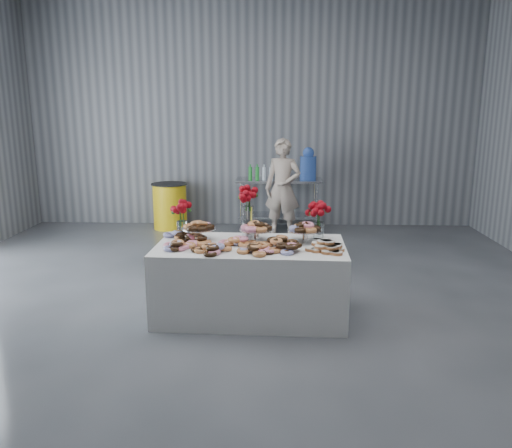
{
  "coord_description": "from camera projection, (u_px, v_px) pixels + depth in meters",
  "views": [
    {
      "loc": [
        0.43,
        -4.58,
        2.08
      ],
      "look_at": [
        0.23,
        0.6,
        0.89
      ],
      "focal_mm": 35.0,
      "sensor_mm": 36.0,
      "label": 1
    }
  ],
  "objects": [
    {
      "name": "person",
      "position": [
        283.0,
        188.0,
        8.19
      ],
      "size": [
        0.68,
        0.54,
        1.64
      ],
      "primitive_type": "imported",
      "rotation": [
        0.0,
        0.0,
        -0.28
      ],
      "color": "#CC8C93",
      "rests_on": "ground"
    },
    {
      "name": "display_table",
      "position": [
        251.0,
        280.0,
        5.11
      ],
      "size": [
        1.93,
        1.06,
        0.75
      ],
      "primitive_type": "cube",
      "rotation": [
        0.0,
        0.0,
        -0.03
      ],
      "color": "silver",
      "rests_on": "ground"
    },
    {
      "name": "danish_pile",
      "position": [
        326.0,
        245.0,
        4.82
      ],
      "size": [
        0.48,
        0.48,
        0.11
      ],
      "primitive_type": null,
      "color": "silver",
      "rests_on": "display_table"
    },
    {
      "name": "cake_stand_mid",
      "position": [
        256.0,
        228.0,
        5.14
      ],
      "size": [
        0.36,
        0.36,
        0.17
      ],
      "color": "silver",
      "rests_on": "display_table"
    },
    {
      "name": "bouquet_right",
      "position": [
        319.0,
        211.0,
        5.21
      ],
      "size": [
        0.26,
        0.26,
        0.42
      ],
      "color": "white",
      "rests_on": "display_table"
    },
    {
      "name": "room_walls",
      "position": [
        198.0,
        45.0,
        4.43
      ],
      "size": [
        8.04,
        9.04,
        4.02
      ],
      "color": "slate",
      "rests_on": "ground"
    },
    {
      "name": "cake_stand_right",
      "position": [
        305.0,
        229.0,
        5.11
      ],
      "size": [
        0.36,
        0.36,
        0.17
      ],
      "color": "silver",
      "rests_on": "display_table"
    },
    {
      "name": "ground",
      "position": [
        231.0,
        325.0,
        4.94
      ],
      "size": [
        9.0,
        9.0,
        0.0
      ],
      "primitive_type": "plane",
      "color": "#35373C",
      "rests_on": "ground"
    },
    {
      "name": "water_jug",
      "position": [
        308.0,
        165.0,
        8.64
      ],
      "size": [
        0.28,
        0.28,
        0.55
      ],
      "color": "#3F6CD9",
      "rests_on": "prep_table"
    },
    {
      "name": "donut_mounds",
      "position": [
        250.0,
        242.0,
        4.97
      ],
      "size": [
        1.83,
        0.85,
        0.09
      ],
      "primitive_type": null,
      "rotation": [
        0.0,
        0.0,
        -0.03
      ],
      "color": "#D7954F",
      "rests_on": "display_table"
    },
    {
      "name": "cake_stand_left",
      "position": [
        199.0,
        227.0,
        5.18
      ],
      "size": [
        0.36,
        0.36,
        0.17
      ],
      "color": "silver",
      "rests_on": "display_table"
    },
    {
      "name": "drink_bottles",
      "position": [
        261.0,
        172.0,
        8.6
      ],
      "size": [
        0.54,
        0.08,
        0.27
      ],
      "primitive_type": null,
      "color": "#268C33",
      "rests_on": "prep_table"
    },
    {
      "name": "bouquet_center",
      "position": [
        248.0,
        202.0,
        5.29
      ],
      "size": [
        0.26,
        0.26,
        0.57
      ],
      "color": "silver",
      "rests_on": "display_table"
    },
    {
      "name": "bouquet_left",
      "position": [
        182.0,
        210.0,
        5.26
      ],
      "size": [
        0.26,
        0.26,
        0.42
      ],
      "color": "white",
      "rests_on": "display_table"
    },
    {
      "name": "prep_table",
      "position": [
        279.0,
        195.0,
        8.78
      ],
      "size": [
        1.5,
        0.6,
        0.9
      ],
      "color": "silver",
      "rests_on": "ground"
    },
    {
      "name": "trash_barrel",
      "position": [
        170.0,
        206.0,
        8.9
      ],
      "size": [
        0.63,
        0.63,
        0.81
      ],
      "rotation": [
        0.0,
        0.0,
        -0.43
      ],
      "color": "yellow",
      "rests_on": "ground"
    }
  ]
}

